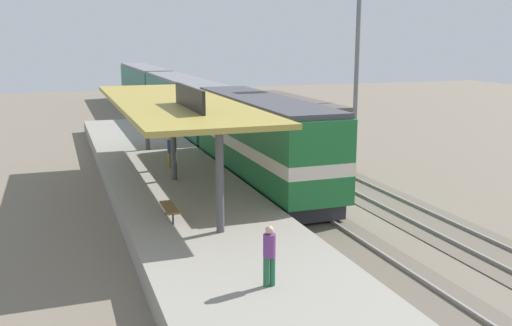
{
  "coord_description": "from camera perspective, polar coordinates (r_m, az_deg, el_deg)",
  "views": [
    {
      "loc": [
        -9.74,
        -26.37,
        7.49
      ],
      "look_at": [
        -1.38,
        -2.56,
        2.0
      ],
      "focal_mm": 40.34,
      "sensor_mm": 36.0,
      "label": 1
    }
  ],
  "objects": [
    {
      "name": "freight_car",
      "position": [
        37.48,
        3.38,
        3.79
      ],
      "size": [
        2.8,
        12.0,
        3.54
      ],
      "color": "#28282D",
      "rests_on": "track_far"
    },
    {
      "name": "ground_plane",
      "position": [
        29.82,
        4.5,
        -2.31
      ],
      "size": [
        120.0,
        120.0,
        0.0
      ],
      "primitive_type": "plane",
      "color": "#706656"
    },
    {
      "name": "locomotive",
      "position": [
        29.15,
        0.48,
        2.24
      ],
      "size": [
        2.93,
        14.43,
        4.44
      ],
      "color": "#28282D",
      "rests_on": "track_near"
    },
    {
      "name": "passenger_carriage_front",
      "position": [
        46.34,
        -7.13,
        5.77
      ],
      "size": [
        2.9,
        20.0,
        4.24
      ],
      "color": "#28282D",
      "rests_on": "track_near"
    },
    {
      "name": "person_walking",
      "position": [
        29.83,
        -8.45,
        1.25
      ],
      "size": [
        0.34,
        0.34,
        1.71
      ],
      "color": "olive",
      "rests_on": "platform"
    },
    {
      "name": "light_mast",
      "position": [
        35.98,
        10.12,
        13.54
      ],
      "size": [
        1.1,
        1.1,
        11.7
      ],
      "color": "slate",
      "rests_on": "ground"
    },
    {
      "name": "station_canopy",
      "position": [
        26.94,
        -8.28,
        5.85
      ],
      "size": [
        5.2,
        18.0,
        4.7
      ],
      "color": "#47474C",
      "rests_on": "platform"
    },
    {
      "name": "platform",
      "position": [
        27.77,
        -8.05,
        -2.53
      ],
      "size": [
        6.0,
        44.0,
        0.9
      ],
      "primitive_type": "cube",
      "color": "gray",
      "rests_on": "ground"
    },
    {
      "name": "track_near",
      "position": [
        29.08,
        0.89,
        -2.58
      ],
      "size": [
        3.2,
        110.0,
        0.16
      ],
      "color": "#5F5649",
      "rests_on": "ground"
    },
    {
      "name": "track_far",
      "position": [
        30.93,
        8.92,
        -1.83
      ],
      "size": [
        3.2,
        110.0,
        0.16
      ],
      "color": "#5F5649",
      "rests_on": "ground"
    },
    {
      "name": "platform_bench",
      "position": [
        21.58,
        -8.59,
        -4.42
      ],
      "size": [
        0.44,
        1.7,
        0.5
      ],
      "color": "#333338",
      "rests_on": "platform"
    },
    {
      "name": "passenger_carriage_rear",
      "position": [
        66.72,
        -11.0,
        7.61
      ],
      "size": [
        2.9,
        20.0,
        4.24
      ],
      "color": "#28282D",
      "rests_on": "track_near"
    },
    {
      "name": "person_waiting",
      "position": [
        15.62,
        1.33,
        -8.88
      ],
      "size": [
        0.34,
        0.34,
        1.71
      ],
      "color": "#23603D",
      "rests_on": "platform"
    }
  ]
}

